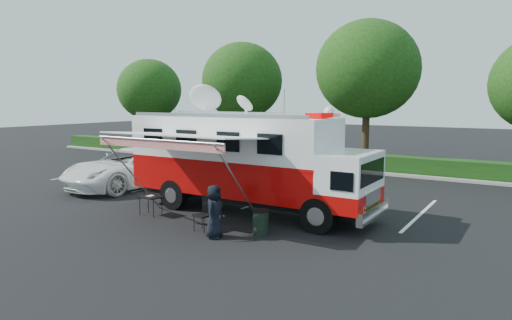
{
  "coord_description": "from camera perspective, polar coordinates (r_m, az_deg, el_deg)",
  "views": [
    {
      "loc": [
        9.03,
        -13.9,
        4.16
      ],
      "look_at": [
        0.0,
        0.5,
        1.9
      ],
      "focal_mm": 32.0,
      "sensor_mm": 36.0,
      "label": 1
    }
  ],
  "objects": [
    {
      "name": "back_border",
      "position": [
        27.95,
        15.9,
        9.01
      ],
      "size": [
        60.0,
        6.14,
        8.87
      ],
      "color": "#9E998E",
      "rests_on": "ground_plane"
    },
    {
      "name": "person",
      "position": [
        14.08,
        -5.21,
        -9.63
      ],
      "size": [
        0.7,
        0.9,
        1.62
      ],
      "primitive_type": "imported",
      "rotation": [
        0.0,
        0.0,
        1.83
      ],
      "color": "black",
      "rests_on": "ground_plane"
    },
    {
      "name": "awning",
      "position": [
        15.04,
        -9.53,
        2.75
      ],
      "size": [
        5.16,
        2.66,
        3.11
      ],
      "color": "white",
      "rests_on": "ground_plane"
    },
    {
      "name": "stall_lines",
      "position": [
        19.84,
        2.62,
        -4.53
      ],
      "size": [
        24.12,
        5.5,
        0.01
      ],
      "color": "silver",
      "rests_on": "ground_plane"
    },
    {
      "name": "ground_plane",
      "position": [
        17.09,
        -0.9,
        -6.52
      ],
      "size": [
        120.0,
        120.0,
        0.0
      ],
      "primitive_type": "plane",
      "color": "black",
      "rests_on": "ground"
    },
    {
      "name": "folding_table",
      "position": [
        16.92,
        -13.05,
        -4.58
      ],
      "size": [
        0.9,
        0.7,
        0.71
      ],
      "color": "black",
      "rests_on": "ground_plane"
    },
    {
      "name": "trash_bin",
      "position": [
        14.19,
        0.59,
        -7.78
      ],
      "size": [
        0.53,
        0.53,
        0.8
      ],
      "color": "black",
      "rests_on": "ground_plane"
    },
    {
      "name": "command_truck",
      "position": [
        16.76,
        -1.15,
        -0.03
      ],
      "size": [
        9.45,
        2.6,
        4.54
      ],
      "color": "black",
      "rests_on": "ground_plane"
    },
    {
      "name": "folding_chair",
      "position": [
        14.76,
        -6.35,
        -6.28
      ],
      "size": [
        0.6,
        0.63,
        1.07
      ],
      "color": "black",
      "rests_on": "ground_plane"
    },
    {
      "name": "white_suv",
      "position": [
        22.77,
        -15.18,
        -3.22
      ],
      "size": [
        3.67,
        6.94,
        1.86
      ],
      "primitive_type": "imported",
      "rotation": [
        0.0,
        0.0,
        -0.09
      ],
      "color": "white",
      "rests_on": "ground_plane"
    }
  ]
}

